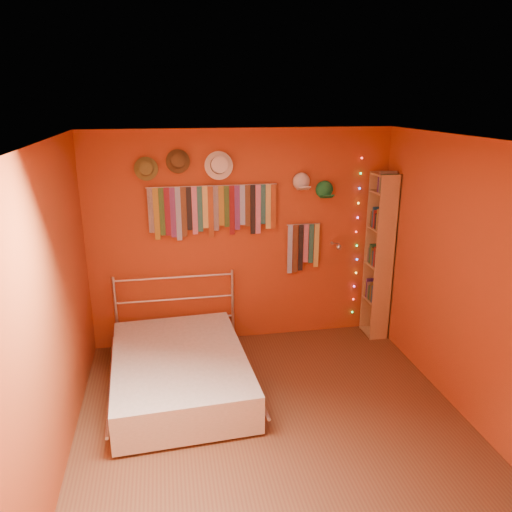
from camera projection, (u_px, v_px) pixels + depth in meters
ground at (273, 422)px, 4.52m from camera, size 3.50×3.50×0.00m
back_wall at (242, 239)px, 5.78m from camera, size 3.50×0.02×2.50m
right_wall at (466, 281)px, 4.45m from camera, size 0.02×3.50×2.50m
left_wall at (53, 310)px, 3.84m from camera, size 0.02×3.50×2.50m
ceiling at (277, 141)px, 3.76m from camera, size 3.50×3.50×0.02m
tie_rack at (212, 208)px, 5.54m from camera, size 1.45×0.03×0.60m
small_tie_rack at (303, 246)px, 5.88m from camera, size 0.40×0.03×0.60m
fedora_olive at (146, 168)px, 5.26m from camera, size 0.25×0.14×0.25m
fedora_brown at (178, 161)px, 5.29m from camera, size 0.26×0.14×0.25m
fedora_white at (219, 165)px, 5.38m from camera, size 0.31×0.17×0.31m
cap_white at (301, 182)px, 5.65m from camera, size 0.19×0.24×0.19m
cap_green at (324, 190)px, 5.73m from camera, size 0.19×0.24×0.19m
fairy_lights at (357, 239)px, 6.01m from camera, size 0.06×0.02×1.95m
reading_lamp at (338, 246)px, 5.79m from camera, size 0.07×0.28×0.08m
bookshelf at (382, 256)px, 5.93m from camera, size 0.25×0.34×2.00m
bed at (180, 371)px, 4.97m from camera, size 1.47×1.92×0.91m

